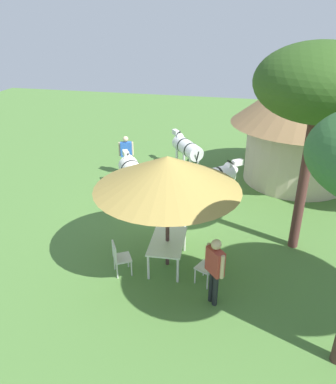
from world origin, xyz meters
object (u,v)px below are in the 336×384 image
object	(u,v)px
patio_chair_near_hut	(209,266)
patio_chair_west_end	(178,223)
patio_chair_near_lawn	(119,256)
zebra_nearest_camera	(133,173)
standing_watcher	(126,152)
zebra_toward_hut	(187,148)
zebra_by_umbrella	(212,178)
acacia_tree_behind_hut	(320,84)
guest_beside_umbrella	(215,266)
shade_umbrella	(167,173)
patio_dining_table	(167,243)
thatched_hut	(303,118)

from	to	relation	value
patio_chair_near_hut	patio_chair_west_end	bearing A→B (deg)	57.17
patio_chair_near_lawn	zebra_nearest_camera	distance (m)	4.20
standing_watcher	zebra_toward_hut	bearing A→B (deg)	-177.15
patio_chair_west_end	zebra_by_umbrella	size ratio (longest dim) A/B	0.48
acacia_tree_behind_hut	zebra_nearest_camera	bearing A→B (deg)	-108.54
guest_beside_umbrella	zebra_by_umbrella	world-z (taller)	guest_beside_umbrella
patio_chair_west_end	zebra_nearest_camera	world-z (taller)	zebra_nearest_camera
shade_umbrella	patio_chair_near_lawn	world-z (taller)	shade_umbrella
patio_chair_west_end	guest_beside_umbrella	distance (m)	2.83
shade_umbrella	zebra_nearest_camera	size ratio (longest dim) A/B	1.74
shade_umbrella	zebra_by_umbrella	distance (m)	4.13
patio_chair_near_lawn	patio_chair_near_hut	bearing A→B (deg)	62.01
patio_chair_west_end	zebra_toward_hut	bearing A→B (deg)	-81.09
patio_dining_table	thatched_hut	bearing A→B (deg)	150.66
standing_watcher	zebra_by_umbrella	distance (m)	4.01
shade_umbrella	acacia_tree_behind_hut	xyz separation A→B (m)	(-1.64, 3.29, 1.88)
patio_dining_table	zebra_by_umbrella	bearing A→B (deg)	169.62
zebra_by_umbrella	zebra_toward_hut	world-z (taller)	zebra_toward_hut
shade_umbrella	zebra_by_umbrella	bearing A→B (deg)	169.62
patio_dining_table	standing_watcher	world-z (taller)	standing_watcher
thatched_hut	zebra_toward_hut	distance (m)	4.54
patio_chair_near_hut	zebra_toward_hut	world-z (taller)	zebra_toward_hut
guest_beside_umbrella	standing_watcher	xyz separation A→B (m)	(-6.64, -4.27, -0.04)
shade_umbrella	guest_beside_umbrella	size ratio (longest dim) A/B	2.09
patio_chair_west_end	guest_beside_umbrella	world-z (taller)	guest_beside_umbrella
shade_umbrella	zebra_toward_hut	distance (m)	6.62
standing_watcher	patio_chair_west_end	bearing A→B (deg)	105.80
guest_beside_umbrella	acacia_tree_behind_hut	bearing A→B (deg)	103.86
shade_umbrella	acacia_tree_behind_hut	bearing A→B (deg)	116.47
zebra_nearest_camera	zebra_by_umbrella	size ratio (longest dim) A/B	1.08
shade_umbrella	patio_chair_near_lawn	distance (m)	2.46
patio_chair_near_hut	acacia_tree_behind_hut	xyz separation A→B (m)	(-2.19, 2.14, 3.98)
patio_chair_near_lawn	standing_watcher	distance (m)	6.39
zebra_toward_hut	acacia_tree_behind_hut	world-z (taller)	acacia_tree_behind_hut
shade_umbrella	acacia_tree_behind_hut	world-z (taller)	acacia_tree_behind_hut
patio_chair_west_end	acacia_tree_behind_hut	size ratio (longest dim) A/B	0.16
patio_chair_near_hut	thatched_hut	bearing A→B (deg)	6.04
standing_watcher	zebra_nearest_camera	world-z (taller)	standing_watcher
patio_chair_near_hut	patio_chair_west_end	size ratio (longest dim) A/B	1.00
guest_beside_umbrella	standing_watcher	size ratio (longest dim) A/B	1.04
patio_chair_near_hut	acacia_tree_behind_hut	bearing A→B (deg)	-18.88
patio_chair_west_end	acacia_tree_behind_hut	distance (m)	5.17
guest_beside_umbrella	patio_chair_near_lawn	bearing A→B (deg)	-143.83
zebra_nearest_camera	acacia_tree_behind_hut	size ratio (longest dim) A/B	0.37
thatched_hut	patio_chair_near_hut	world-z (taller)	thatched_hut
guest_beside_umbrella	zebra_by_umbrella	bearing A→B (deg)	146.20
thatched_hut	patio_dining_table	xyz separation A→B (m)	(6.45, -3.62, -1.83)
shade_umbrella	patio_dining_table	bearing A→B (deg)	-175.24
patio_chair_near_lawn	standing_watcher	size ratio (longest dim) A/B	0.55
patio_chair_west_end	patio_chair_near_lawn	distance (m)	2.23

